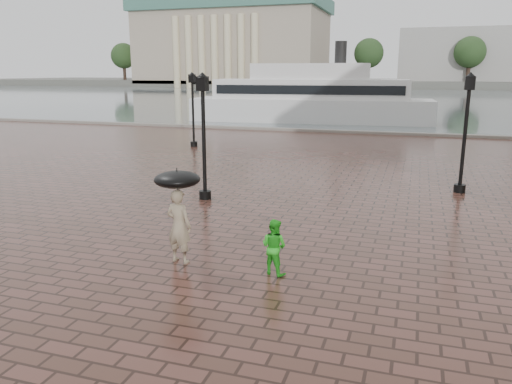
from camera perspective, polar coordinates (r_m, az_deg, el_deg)
harbour_water at (r=98.50m, az=17.44°, el=10.33°), size 240.00×240.00×0.00m
quay_edge at (r=38.67m, az=16.00°, el=6.30°), size 80.00×0.60×0.30m
far_shore at (r=166.43m, az=17.85°, el=11.73°), size 300.00×60.00×2.00m
museum at (r=161.41m, az=-2.64°, el=16.90°), size 57.00×32.50×26.00m
far_trees at (r=144.47m, az=18.01°, el=14.88°), size 188.00×8.00×13.50m
street_lamps at (r=22.71m, az=1.83°, el=7.94°), size 15.44×12.44×4.40m
adult_pedestrian at (r=12.24m, az=-8.80°, el=-3.88°), size 0.73×0.54×1.84m
child_pedestrian at (r=11.51m, az=2.07°, el=-6.26°), size 0.76×0.67×1.31m
ferry_near at (r=47.39m, az=6.24°, el=10.62°), size 22.34×6.89×7.22m
umbrella at (r=11.95m, az=-9.00°, el=1.42°), size 1.10×1.10×1.18m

